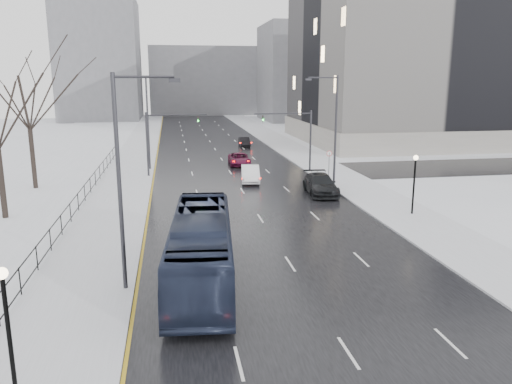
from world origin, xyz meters
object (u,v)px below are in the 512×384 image
mast_signal_right (301,134)px  streetlight_l_far (150,118)px  sedan_right_far (321,184)px  streetlight_r_mid (333,126)px  no_uturn_sign (329,156)px  sedan_right_distant (244,142)px  sedan_center_near (210,207)px  streetlight_l_near (124,173)px  tree_park_e (36,189)px  lamppost_r_mid (415,176)px  bus (201,248)px  sedan_right_near (250,174)px  mast_signal_left (158,136)px  lamppost_l (7,315)px  tree_park_d (6,219)px  sedan_right_cross (239,159)px

mast_signal_right → streetlight_l_far: bearing=165.5°
sedan_right_far → streetlight_r_mid: bearing=57.6°
streetlight_r_mid → streetlight_l_far: 20.27m
no_uturn_sign → sedan_right_distant: bearing=100.5°
sedan_center_near → streetlight_l_near: bearing=-115.1°
tree_park_e → streetlight_l_far: streetlight_l_far is taller
lamppost_r_mid → bus: size_ratio=0.35×
lamppost_r_mid → sedan_right_near: bearing=125.1°
mast_signal_left → sedan_center_near: size_ratio=1.44×
streetlight_r_mid → streetlight_l_far: size_ratio=1.00×
lamppost_l → mast_signal_left: 36.20m
streetlight_l_near → sedan_right_near: bearing=68.3°
mast_signal_right → mast_signal_left: bearing=180.0°
sedan_right_near → sedan_right_far: (5.13, -6.07, 0.05)m
streetlight_l_near → bus: size_ratio=0.83×
streetlight_l_far → sedan_right_near: bearing=-40.9°
tree_park_e → sedan_right_near: bearing=-0.6°
tree_park_e → sedan_right_far: (24.65, -6.27, 0.88)m
tree_park_d → mast_signal_right: size_ratio=1.92×
mast_signal_left → sedan_center_near: bearing=-76.7°
tree_park_e → mast_signal_left: 12.29m
bus → sedan_right_distant: 49.65m
lamppost_r_mid → mast_signal_right: (-3.67, 18.00, 1.16)m
sedan_right_cross → tree_park_d: bearing=-133.0°
lamppost_l → mast_signal_left: (3.67, 36.00, 1.16)m
lamppost_l → tree_park_e: bearing=102.7°
tree_park_d → streetlight_r_mid: (25.97, 6.00, 5.62)m
tree_park_d → streetlight_l_near: streetlight_l_near is taller
mast_signal_left → sedan_right_near: 10.16m
sedan_center_near → tree_park_e: bearing=136.8°
streetlight_l_near → sedan_right_near: 26.06m
streetlight_l_near → lamppost_l: (-2.83, -8.00, -2.67)m
lamppost_r_mid → bus: 18.48m
sedan_right_near → sedan_right_far: 7.95m
mast_signal_right → sedan_right_cross: 8.56m
tree_park_d → bus: size_ratio=1.03×
sedan_right_cross → sedan_right_far: size_ratio=0.86×
mast_signal_left → bus: bearing=-84.8°
lamppost_l → bus: lamppost_l is taller
mast_signal_right → sedan_right_cross: mast_signal_right is taller
streetlight_r_mid → lamppost_l: 34.04m
lamppost_r_mid → sedan_right_distant: (-6.50, 39.25, -2.24)m
tree_park_d → sedan_right_distant: tree_park_d is taller
bus → mast_signal_left: bearing=100.4°
tree_park_d → streetlight_r_mid: streetlight_r_mid is taller
lamppost_r_mid → mast_signal_left: bearing=135.5°
streetlight_r_mid → mast_signal_right: 8.18m
mast_signal_left → sedan_right_far: 17.48m
lamppost_r_mid → sedan_right_near: lamppost_r_mid is taller
streetlight_l_near → mast_signal_right: streetlight_l_near is taller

